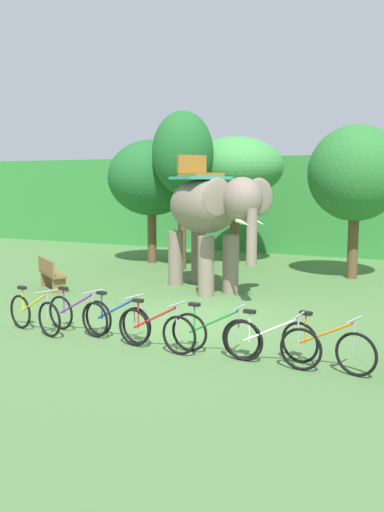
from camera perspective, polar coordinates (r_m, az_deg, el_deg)
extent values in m
plane|color=#4C753D|center=(12.32, -0.62, -6.66)|extent=(80.00, 80.00, 0.00)
cube|color=#338438|center=(26.12, 13.90, 5.23)|extent=(36.00, 6.00, 4.07)
cylinder|color=brown|center=(20.96, -4.10, 1.93)|extent=(0.33, 0.33, 1.91)
ellipsoid|color=#1E6028|center=(20.86, -4.16, 7.97)|extent=(3.21, 3.21, 2.78)
cylinder|color=brown|center=(19.20, -0.93, 2.62)|extent=(0.21, 0.21, 2.72)
ellipsoid|color=#1E6028|center=(19.15, -0.94, 10.46)|extent=(2.08, 2.08, 2.80)
cylinder|color=brown|center=(20.70, 4.38, 2.74)|extent=(0.36, 0.36, 2.55)
ellipsoid|color=#3D8E42|center=(20.63, 4.44, 9.03)|extent=(3.51, 3.51, 2.21)
cylinder|color=brown|center=(18.21, 16.09, 0.84)|extent=(0.33, 0.33, 1.96)
ellipsoid|color=#28702D|center=(18.09, 16.36, 8.11)|extent=(2.93, 2.93, 2.95)
ellipsoid|color=gray|center=(15.63, 1.05, 5.11)|extent=(3.17, 2.84, 1.50)
cylinder|color=gray|center=(15.21, 3.96, -0.85)|extent=(0.44, 0.44, 1.60)
cylinder|color=gray|center=(14.82, 1.44, -1.06)|extent=(0.44, 0.44, 1.60)
cylinder|color=gray|center=(16.74, 0.67, -0.05)|extent=(0.44, 0.44, 1.60)
cylinder|color=gray|center=(16.38, -1.69, -0.22)|extent=(0.44, 0.44, 1.60)
ellipsoid|color=gray|center=(13.92, 5.12, 5.79)|extent=(1.48, 1.46, 1.10)
ellipsoid|color=gray|center=(14.39, 6.86, 6.03)|extent=(0.62, 0.77, 0.96)
ellipsoid|color=gray|center=(13.71, 2.60, 6.00)|extent=(0.62, 0.77, 0.96)
cylinder|color=gray|center=(13.60, 6.12, 1.94)|extent=(0.26, 0.26, 1.40)
cone|color=beige|center=(13.74, 6.78, 3.45)|extent=(0.53, 0.43, 0.21)
cone|color=beige|center=(13.49, 5.25, 3.40)|extent=(0.53, 0.43, 0.21)
cube|color=teal|center=(15.70, 0.87, 7.97)|extent=(1.83, 1.84, 0.08)
cube|color=olive|center=(15.70, 0.87, 8.30)|extent=(1.42, 1.38, 0.10)
cube|color=olive|center=(16.15, 0.00, 9.28)|extent=(0.61, 0.79, 0.56)
cylinder|color=gray|center=(16.91, -1.33, 3.78)|extent=(0.08, 0.08, 0.90)
torus|color=black|center=(12.18, -17.12, -5.45)|extent=(0.70, 0.23, 0.71)
torus|color=black|center=(11.37, -14.35, -6.28)|extent=(0.70, 0.23, 0.71)
cylinder|color=yellow|center=(11.74, -15.90, -4.64)|extent=(0.95, 0.29, 0.54)
cylinder|color=yellow|center=(12.04, -16.90, -4.33)|extent=(0.03, 0.03, 0.52)
cube|color=black|center=(11.99, -16.95, -3.11)|extent=(0.22, 0.15, 0.06)
cylinder|color=#9E9EA3|center=(11.35, -14.55, -4.86)|extent=(0.03, 0.03, 0.55)
cylinder|color=#9E9EA3|center=(11.29, -14.59, -3.52)|extent=(0.16, 0.51, 0.03)
torus|color=black|center=(11.88, -13.24, -5.64)|extent=(0.71, 0.18, 0.71)
torus|color=black|center=(11.16, -9.87, -6.42)|extent=(0.71, 0.18, 0.71)
cylinder|color=purple|center=(11.47, -11.73, -4.79)|extent=(0.96, 0.22, 0.54)
cylinder|color=purple|center=(11.75, -12.96, -4.48)|extent=(0.03, 0.03, 0.52)
cube|color=black|center=(11.70, -13.00, -3.24)|extent=(0.22, 0.14, 0.06)
cylinder|color=#9E9EA3|center=(11.13, -10.09, -4.98)|extent=(0.03, 0.03, 0.55)
cylinder|color=#9E9EA3|center=(11.07, -10.12, -3.62)|extent=(0.13, 0.52, 0.03)
torus|color=black|center=(11.27, -9.53, -6.26)|extent=(0.71, 0.18, 0.71)
torus|color=black|center=(10.61, -5.68, -7.08)|extent=(0.71, 0.18, 0.71)
cylinder|color=blue|center=(10.89, -7.79, -5.37)|extent=(0.96, 0.22, 0.54)
cylinder|color=blue|center=(11.14, -9.19, -5.04)|extent=(0.03, 0.03, 0.52)
cube|color=black|center=(11.09, -9.22, -3.73)|extent=(0.21, 0.13, 0.06)
cylinder|color=#9E9EA3|center=(10.57, -5.91, -5.57)|extent=(0.03, 0.03, 0.55)
cylinder|color=#9E9EA3|center=(10.51, -5.93, -4.14)|extent=(0.12, 0.52, 0.03)
torus|color=black|center=(10.49, -5.93, -7.26)|extent=(0.71, 0.13, 0.71)
torus|color=black|center=(9.92, -1.33, -8.09)|extent=(0.71, 0.13, 0.71)
cylinder|color=red|center=(10.15, -3.82, -6.28)|extent=(0.97, 0.16, 0.54)
cylinder|color=red|center=(10.36, -5.51, -5.95)|extent=(0.03, 0.03, 0.52)
cube|color=black|center=(10.31, -5.53, -4.54)|extent=(0.21, 0.12, 0.06)
cylinder|color=#9E9EA3|center=(9.88, -1.57, -6.48)|extent=(0.03, 0.03, 0.55)
cylinder|color=#9E9EA3|center=(9.81, -1.58, -4.95)|extent=(0.09, 0.52, 0.03)
torus|color=black|center=(10.11, -0.26, -7.78)|extent=(0.71, 0.07, 0.71)
torus|color=black|center=(9.71, 5.04, -8.47)|extent=(0.71, 0.07, 0.71)
cylinder|color=green|center=(9.85, 2.21, -6.71)|extent=(0.97, 0.07, 0.54)
cylinder|color=green|center=(10.00, 0.25, -6.41)|extent=(0.03, 0.03, 0.52)
cube|color=black|center=(9.94, 0.25, -4.96)|extent=(0.20, 0.11, 0.06)
cylinder|color=#9E9EA3|center=(9.66, 4.78, -6.84)|extent=(0.03, 0.03, 0.55)
cylinder|color=#9E9EA3|center=(9.59, 4.80, -5.27)|extent=(0.05, 0.52, 0.03)
torus|color=black|center=(9.63, 5.31, -8.60)|extent=(0.71, 0.09, 0.71)
torus|color=black|center=(9.30, 11.05, -9.31)|extent=(0.71, 0.09, 0.71)
cylinder|color=silver|center=(9.40, 8.01, -7.49)|extent=(0.97, 0.10, 0.54)
cylinder|color=silver|center=(9.53, 5.89, -7.18)|extent=(0.03, 0.03, 0.52)
cube|color=black|center=(9.46, 5.91, -5.65)|extent=(0.21, 0.11, 0.06)
cylinder|color=#9E9EA3|center=(9.24, 10.79, -7.62)|extent=(0.03, 0.03, 0.55)
cylinder|color=#9E9EA3|center=(9.17, 10.84, -5.99)|extent=(0.06, 0.52, 0.03)
torus|color=black|center=(9.67, 10.95, -8.65)|extent=(0.70, 0.24, 0.71)
torus|color=black|center=(9.24, 16.40, -9.61)|extent=(0.70, 0.24, 0.71)
cylinder|color=orange|center=(9.39, 13.52, -7.64)|extent=(0.95, 0.30, 0.54)
cylinder|color=orange|center=(9.55, 11.51, -7.25)|extent=(0.03, 0.03, 0.52)
cube|color=black|center=(9.49, 11.55, -5.73)|extent=(0.22, 0.15, 0.06)
cylinder|color=#9E9EA3|center=(9.18, 16.18, -7.89)|extent=(0.03, 0.03, 0.55)
cylinder|color=#9E9EA3|center=(9.11, 16.25, -6.25)|extent=(0.17, 0.51, 0.03)
cube|color=brown|center=(16.22, -14.02, -1.78)|extent=(1.46, 1.19, 0.06)
cube|color=brown|center=(16.14, -14.66, -0.98)|extent=(1.26, 0.91, 0.40)
cube|color=brown|center=(16.83, -14.54, -2.23)|extent=(0.27, 0.34, 0.45)
cube|color=brown|center=(15.69, -13.41, -2.91)|extent=(0.27, 0.34, 0.45)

